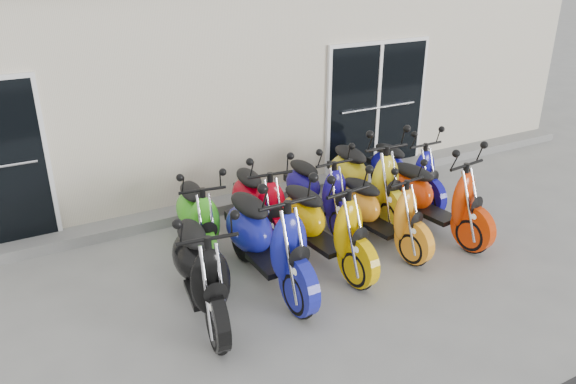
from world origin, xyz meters
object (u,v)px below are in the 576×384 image
object	(u,v)px
scooter_back_red	(259,193)
scooter_front_orange_a	(324,213)
scooter_back_extra	(405,162)
scooter_back_yellow	(366,169)
scooter_front_blue	(267,226)
scooter_front_red	(436,186)
scooter_back_blue	(318,181)
scooter_back_green	(197,207)
scooter_front_black	(200,257)
scooter_front_orange_b	(381,201)

from	to	relation	value
scooter_back_red	scooter_front_orange_a	bearing A→B (deg)	-61.44
scooter_back_extra	scooter_back_yellow	bearing A→B (deg)	-171.17
scooter_back_red	scooter_front_blue	bearing A→B (deg)	-105.39
scooter_back_extra	scooter_back_red	bearing A→B (deg)	-179.19
scooter_front_red	scooter_back_blue	bearing A→B (deg)	133.04
scooter_front_red	scooter_front_orange_a	bearing A→B (deg)	172.22
scooter_back_extra	scooter_back_blue	bearing A→B (deg)	179.87
scooter_back_blue	scooter_back_extra	size ratio (longest dim) A/B	1.00
scooter_front_red	scooter_back_yellow	xyz separation A→B (m)	(-0.51, 0.91, 0.04)
scooter_front_red	scooter_back_red	xyz separation A→B (m)	(-2.19, 1.00, -0.03)
scooter_back_green	scooter_back_blue	bearing A→B (deg)	8.44
scooter_front_black	scooter_back_blue	world-z (taller)	scooter_front_black
scooter_back_green	scooter_back_yellow	bearing A→B (deg)	5.45
scooter_front_orange_a	scooter_back_red	world-z (taller)	scooter_front_orange_a
scooter_front_orange_a	scooter_front_orange_b	xyz separation A→B (m)	(0.92, 0.04, -0.06)
scooter_front_orange_b	scooter_back_yellow	bearing A→B (deg)	59.80
scooter_front_orange_a	scooter_back_blue	distance (m)	1.15
scooter_front_orange_b	scooter_front_red	size ratio (longest dim) A/B	0.92
scooter_front_black	scooter_front_orange_a	xyz separation A→B (m)	(1.70, 0.27, 0.01)
scooter_back_green	scooter_back_extra	bearing A→B (deg)	8.52
scooter_front_orange_a	scooter_front_orange_b	world-z (taller)	scooter_front_orange_a
scooter_front_black	scooter_back_yellow	distance (m)	3.19
scooter_front_blue	scooter_back_red	bearing A→B (deg)	67.63
scooter_front_red	scooter_back_extra	distance (m)	1.10
scooter_back_yellow	scooter_back_extra	size ratio (longest dim) A/B	1.15
scooter_front_orange_b	scooter_back_green	world-z (taller)	scooter_front_orange_b
scooter_front_black	scooter_front_red	world-z (taller)	scooter_front_red
scooter_front_orange_b	scooter_back_red	size ratio (longest dim) A/B	0.95
scooter_back_green	scooter_back_yellow	distance (m)	2.54
scooter_front_orange_a	scooter_front_orange_b	distance (m)	0.92
scooter_front_orange_a	scooter_back_yellow	size ratio (longest dim) A/B	0.94
scooter_back_blue	scooter_back_yellow	distance (m)	0.75
scooter_back_yellow	scooter_back_blue	bearing A→B (deg)	173.66
scooter_front_orange_a	scooter_back_blue	world-z (taller)	scooter_front_orange_a
scooter_front_blue	scooter_back_extra	distance (m)	3.15
scooter_back_green	scooter_back_red	xyz separation A→B (m)	(0.85, -0.05, 0.03)
scooter_back_yellow	scooter_back_green	bearing A→B (deg)	-179.16
scooter_back_blue	scooter_front_orange_a	bearing A→B (deg)	-118.11
scooter_front_red	scooter_back_yellow	bearing A→B (deg)	112.26
scooter_front_orange_b	scooter_back_red	world-z (taller)	scooter_back_red
scooter_front_black	scooter_back_green	bearing A→B (deg)	79.06
scooter_front_black	scooter_back_yellow	xyz separation A→B (m)	(2.98, 1.15, 0.05)
scooter_front_orange_a	scooter_back_red	distance (m)	1.06
scooter_front_orange_b	scooter_back_yellow	distance (m)	0.92
scooter_front_orange_b	scooter_back_extra	world-z (taller)	scooter_back_extra
scooter_front_red	scooter_back_yellow	size ratio (longest dim) A/B	0.94
scooter_front_orange_b	scooter_front_blue	bearing A→B (deg)	177.26
scooter_back_yellow	scooter_back_extra	xyz separation A→B (m)	(0.85, 0.13, -0.10)
scooter_front_blue	scooter_back_green	world-z (taller)	scooter_front_blue
scooter_front_orange_b	scooter_back_blue	bearing A→B (deg)	104.07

